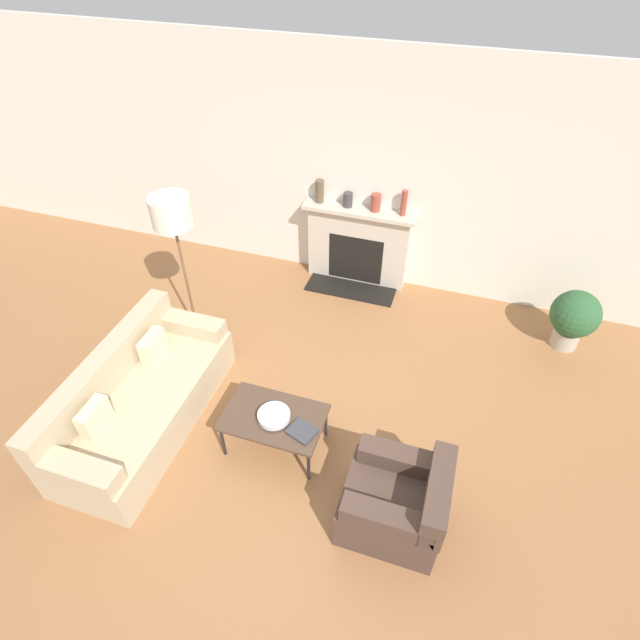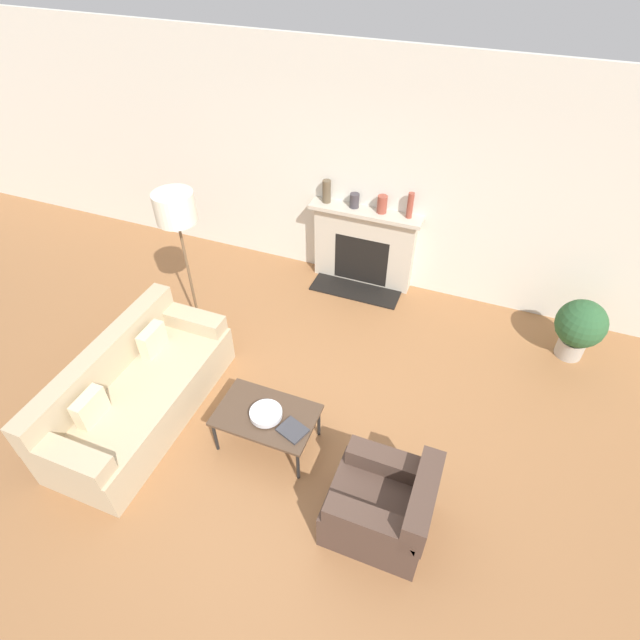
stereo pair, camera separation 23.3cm
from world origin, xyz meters
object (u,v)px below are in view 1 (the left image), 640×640
(coffee_table, at_px, (274,419))
(bowl, at_px, (274,416))
(floor_lamp, at_px, (173,220))
(mantel_vase_center_left, at_px, (348,200))
(fireplace, at_px, (357,246))
(couch, at_px, (140,400))
(mantel_vase_left, at_px, (320,191))
(armchair_near, at_px, (398,502))
(mantel_vase_right, at_px, (404,203))
(book, at_px, (302,431))
(potted_plant, at_px, (574,317))
(mantel_vase_center_right, at_px, (376,203))

(coffee_table, xyz_separation_m, bowl, (0.01, -0.02, 0.08))
(floor_lamp, bearing_deg, mantel_vase_center_left, 50.60)
(fireplace, height_order, couch, fireplace)
(mantel_vase_center_left, bearing_deg, mantel_vase_left, 180.00)
(armchair_near, height_order, coffee_table, armchair_near)
(fireplace, xyz_separation_m, mantel_vase_right, (0.53, 0.02, 0.71))
(armchair_near, bearing_deg, mantel_vase_left, -151.89)
(book, bearing_deg, floor_lamp, 164.75)
(mantel_vase_right, bearing_deg, book, -95.21)
(armchair_near, distance_m, potted_plant, 3.09)
(mantel_vase_center_left, distance_m, potted_plant, 2.94)
(mantel_vase_left, bearing_deg, floor_lamp, -121.04)
(mantel_vase_center_left, xyz_separation_m, potted_plant, (2.81, -0.51, -0.73))
(coffee_table, distance_m, floor_lamp, 2.22)
(bowl, height_order, floor_lamp, floor_lamp)
(bowl, distance_m, mantel_vase_center_left, 2.94)
(bowl, bearing_deg, mantel_vase_center_left, 92.67)
(book, distance_m, mantel_vase_right, 3.03)
(couch, xyz_separation_m, potted_plant, (4.04, 2.47, 0.12))
(couch, xyz_separation_m, mantel_vase_center_left, (1.24, 2.98, 0.85))
(floor_lamp, bearing_deg, bowl, -38.54)
(armchair_near, relative_size, mantel_vase_right, 2.56)
(book, distance_m, mantel_vase_center_left, 3.03)
(couch, bearing_deg, floor_lamp, 5.67)
(bowl, relative_size, potted_plant, 0.40)
(book, relative_size, mantel_vase_center_left, 1.63)
(floor_lamp, bearing_deg, mantel_vase_left, 58.96)
(mantel_vase_left, distance_m, mantel_vase_center_left, 0.37)
(coffee_table, bearing_deg, potted_plant, 40.87)
(couch, xyz_separation_m, mantel_vase_right, (1.92, 2.98, 0.92))
(mantel_vase_right, bearing_deg, mantel_vase_center_left, 180.00)
(mantel_vase_center_left, bearing_deg, armchair_near, -67.15)
(bowl, bearing_deg, mantel_vase_left, 99.90)
(mantel_vase_left, bearing_deg, book, -74.90)
(fireplace, height_order, mantel_vase_center_right, mantel_vase_center_right)
(couch, relative_size, bowl, 6.92)
(coffee_table, distance_m, bowl, 0.08)
(potted_plant, bearing_deg, fireplace, 169.48)
(mantel_vase_left, bearing_deg, mantel_vase_right, 0.00)
(mantel_vase_center_left, height_order, potted_plant, mantel_vase_center_left)
(bowl, relative_size, mantel_vase_left, 1.04)
(mantel_vase_left, xyz_separation_m, mantel_vase_right, (1.05, 0.00, 0.01))
(floor_lamp, bearing_deg, mantel_vase_right, 39.01)
(couch, bearing_deg, fireplace, -25.24)
(mantel_vase_left, xyz_separation_m, potted_plant, (3.17, -0.51, -0.78))
(book, xyz_separation_m, mantel_vase_center_right, (-0.07, 2.92, 0.74))
(potted_plant, bearing_deg, coffee_table, -139.13)
(fireplace, bearing_deg, mantel_vase_center_right, 4.52)
(armchair_near, bearing_deg, fireplace, -159.50)
(couch, bearing_deg, book, -87.93)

